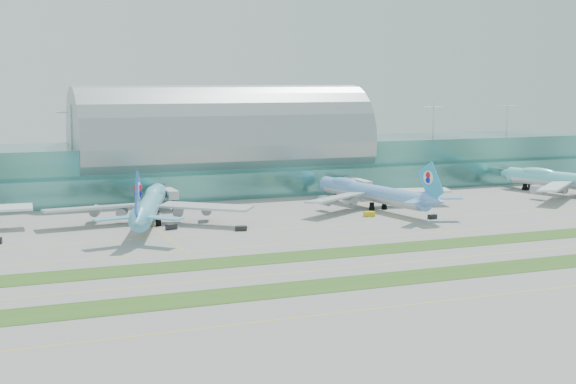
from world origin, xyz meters
name	(u,v)px	position (x,y,z in m)	size (l,w,h in m)	color
ground	(364,253)	(0.00, 0.00, 0.00)	(700.00, 700.00, 0.00)	gray
terminal	(223,156)	(0.01, 128.79, 14.23)	(340.00, 69.10, 36.00)	#3D7A75
grass_strip_near	(418,276)	(0.00, -28.00, 0.04)	(420.00, 12.00, 0.08)	#2D591E
grass_strip_far	(360,251)	(0.00, 2.00, 0.04)	(420.00, 12.00, 0.08)	#2D591E
taxiline_a	(467,298)	(0.00, -48.00, 0.01)	(420.00, 0.35, 0.01)	yellow
taxiline_b	(389,264)	(0.00, -14.00, 0.01)	(420.00, 0.35, 0.01)	yellow
taxiline_c	(335,240)	(0.00, 18.00, 0.01)	(420.00, 0.35, 0.01)	yellow
taxiline_d	(306,227)	(0.00, 40.00, 0.01)	(420.00, 0.35, 0.01)	yellow
airliner_b	(150,204)	(-43.66, 63.34, 6.33)	(62.85, 72.84, 20.51)	#6AC8E9
airliner_c	(371,192)	(35.80, 65.63, 5.99)	(61.17, 70.23, 19.42)	#6DA9F0
airliner_d	(576,180)	(123.84, 63.04, 6.35)	(62.80, 72.88, 20.58)	#67D6E2
gse_c	(171,227)	(-39.64, 51.21, 0.82)	(3.18, 1.99, 1.63)	black
gse_d	(241,228)	(-20.52, 41.40, 0.72)	(3.48, 1.81, 1.43)	black
gse_e	(369,214)	(27.44, 50.57, 0.80)	(3.59, 1.91, 1.59)	#D8BA0C
gse_f	(432,217)	(44.53, 38.73, 0.72)	(2.86, 1.69, 1.45)	black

